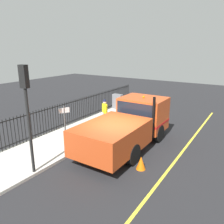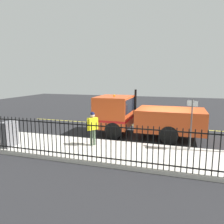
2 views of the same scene
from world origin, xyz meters
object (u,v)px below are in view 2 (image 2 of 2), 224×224
at_px(utility_cabinet, 10,134).
at_px(traffic_cone, 174,127).
at_px(work_truck, 139,115).
at_px(worker_standing, 93,125).
at_px(street_sign, 192,118).

xyz_separation_m(utility_cabinet, traffic_cone, (-5.77, 7.51, -0.45)).
distance_m(work_truck, worker_standing, 3.33).
relative_size(worker_standing, traffic_cone, 2.85).
height_order(work_truck, traffic_cone, work_truck).
bearing_deg(utility_cabinet, work_truck, 127.07).
bearing_deg(work_truck, street_sign, -124.69).
height_order(worker_standing, traffic_cone, worker_standing).
relative_size(utility_cabinet, street_sign, 0.52).
height_order(utility_cabinet, street_sign, street_sign).
xyz_separation_m(work_truck, traffic_cone, (-1.60, 2.00, -0.97)).
relative_size(worker_standing, utility_cabinet, 1.37).
distance_m(worker_standing, utility_cabinet, 4.02).
height_order(work_truck, street_sign, work_truck).
distance_m(work_truck, utility_cabinet, 6.93).
bearing_deg(traffic_cone, utility_cabinet, -52.48).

